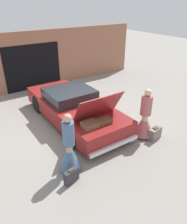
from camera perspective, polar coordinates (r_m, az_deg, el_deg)
name	(u,v)px	position (r m, az deg, el deg)	size (l,w,h in m)	color
ground_plane	(74,120)	(8.35, -5.01, -2.14)	(40.00, 40.00, 0.00)	gray
garage_wall_back	(32,61)	(11.36, -15.80, 12.68)	(12.00, 0.14, 2.80)	#9E664C
car	(74,107)	(8.10, -5.23, 1.25)	(1.90, 4.83, 1.63)	maroon
person_left	(70,151)	(5.79, -6.29, -10.09)	(0.58, 0.58, 1.69)	tan
person_right	(145,120)	(7.31, 13.20, -2.10)	(0.68, 0.68, 1.68)	beige
suitcase_beside_left_person	(71,176)	(5.70, -5.81, -16.31)	(0.43, 0.24, 0.41)	#2D2D33
suitcase_beside_right_person	(155,133)	(7.45, 15.73, -5.39)	(0.52, 0.30, 0.42)	#75665B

